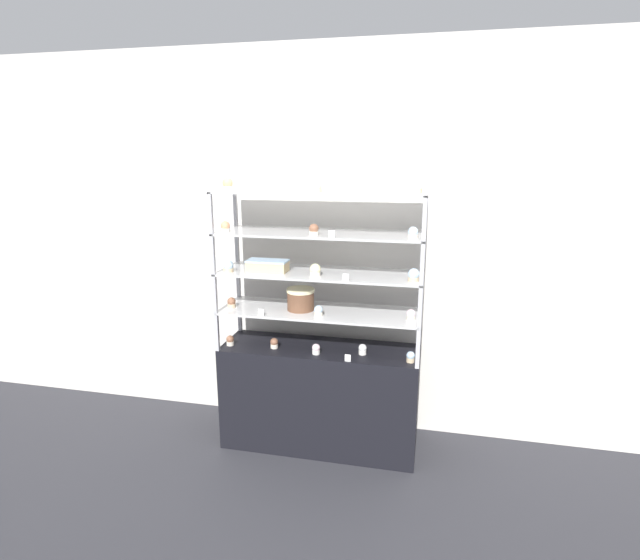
% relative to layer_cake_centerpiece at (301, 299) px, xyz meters
% --- Properties ---
extents(ground_plane, '(20.00, 20.00, 0.00)m').
position_rel_layer_cake_centerpiece_xyz_m(ground_plane, '(0.12, 0.01, -1.01)').
color(ground_plane, '#2D2D33').
extents(back_wall, '(8.00, 0.05, 2.60)m').
position_rel_layer_cake_centerpiece_xyz_m(back_wall, '(0.12, 0.36, 0.29)').
color(back_wall, silver).
rests_on(back_wall, ground_plane).
extents(display_base, '(1.27, 0.41, 0.69)m').
position_rel_layer_cake_centerpiece_xyz_m(display_base, '(0.12, 0.01, -0.67)').
color(display_base, black).
rests_on(display_base, ground_plane).
extents(display_riser_lower, '(1.27, 0.41, 0.25)m').
position_rel_layer_cake_centerpiece_xyz_m(display_riser_lower, '(0.12, 0.01, -0.09)').
color(display_riser_lower, '#B7B7BC').
rests_on(display_riser_lower, display_base).
extents(display_riser_middle, '(1.27, 0.41, 0.25)m').
position_rel_layer_cake_centerpiece_xyz_m(display_riser_middle, '(0.12, 0.01, 0.16)').
color(display_riser_middle, '#B7B7BC').
rests_on(display_riser_middle, display_riser_lower).
extents(display_riser_upper, '(1.27, 0.41, 0.25)m').
position_rel_layer_cake_centerpiece_xyz_m(display_riser_upper, '(0.12, 0.01, 0.41)').
color(display_riser_upper, '#B7B7BC').
rests_on(display_riser_upper, display_riser_middle).
extents(display_riser_top, '(1.27, 0.41, 0.25)m').
position_rel_layer_cake_centerpiece_xyz_m(display_riser_top, '(0.12, 0.01, 0.66)').
color(display_riser_top, '#B7B7BC').
rests_on(display_riser_top, display_riser_upper).
extents(layer_cake_centerpiece, '(0.18, 0.18, 0.14)m').
position_rel_layer_cake_centerpiece_xyz_m(layer_cake_centerpiece, '(0.00, 0.00, 0.00)').
color(layer_cake_centerpiece, brown).
rests_on(layer_cake_centerpiece, display_riser_lower).
extents(sheet_cake_frosted, '(0.25, 0.13, 0.07)m').
position_rel_layer_cake_centerpiece_xyz_m(sheet_cake_frosted, '(-0.20, -0.04, 0.22)').
color(sheet_cake_frosted, '#DBBC84').
rests_on(sheet_cake_frosted, display_riser_middle).
extents(cupcake_0, '(0.05, 0.05, 0.07)m').
position_rel_layer_cake_centerpiece_xyz_m(cupcake_0, '(-0.46, -0.08, -0.29)').
color(cupcake_0, beige).
rests_on(cupcake_0, display_base).
extents(cupcake_1, '(0.05, 0.05, 0.07)m').
position_rel_layer_cake_centerpiece_xyz_m(cupcake_1, '(-0.16, -0.06, -0.29)').
color(cupcake_1, beige).
rests_on(cupcake_1, display_base).
extents(cupcake_2, '(0.05, 0.05, 0.07)m').
position_rel_layer_cake_centerpiece_xyz_m(cupcake_2, '(0.12, -0.10, -0.29)').
color(cupcake_2, white).
rests_on(cupcake_2, display_base).
extents(cupcake_3, '(0.05, 0.05, 0.07)m').
position_rel_layer_cake_centerpiece_xyz_m(cupcake_3, '(0.41, -0.04, -0.29)').
color(cupcake_3, white).
rests_on(cupcake_3, display_base).
extents(cupcake_4, '(0.05, 0.05, 0.07)m').
position_rel_layer_cake_centerpiece_xyz_m(cupcake_4, '(0.70, -0.10, -0.29)').
color(cupcake_4, '#CCB28C').
rests_on(cupcake_4, display_base).
extents(price_tag_0, '(0.04, 0.00, 0.04)m').
position_rel_layer_cake_centerpiece_xyz_m(price_tag_0, '(0.34, -0.17, -0.30)').
color(price_tag_0, white).
rests_on(price_tag_0, display_base).
extents(cupcake_5, '(0.05, 0.05, 0.07)m').
position_rel_layer_cake_centerpiece_xyz_m(cupcake_5, '(-0.45, -0.04, -0.04)').
color(cupcake_5, '#CCB28C').
rests_on(cupcake_5, display_riser_lower).
extents(cupcake_6, '(0.05, 0.05, 0.07)m').
position_rel_layer_cake_centerpiece_xyz_m(cupcake_6, '(0.14, -0.09, -0.04)').
color(cupcake_6, beige).
rests_on(cupcake_6, display_riser_lower).
extents(cupcake_7, '(0.05, 0.05, 0.07)m').
position_rel_layer_cake_centerpiece_xyz_m(cupcake_7, '(0.69, -0.05, -0.04)').
color(cupcake_7, beige).
rests_on(cupcake_7, display_riser_lower).
extents(price_tag_1, '(0.04, 0.00, 0.04)m').
position_rel_layer_cake_centerpiece_xyz_m(price_tag_1, '(-0.21, -0.17, -0.05)').
color(price_tag_1, white).
rests_on(price_tag_1, display_riser_lower).
extents(cupcake_8, '(0.07, 0.07, 0.08)m').
position_rel_layer_cake_centerpiece_xyz_m(cupcake_8, '(-0.44, -0.10, 0.21)').
color(cupcake_8, '#CCB28C').
rests_on(cupcake_8, display_riser_middle).
extents(cupcake_9, '(0.07, 0.07, 0.08)m').
position_rel_layer_cake_centerpiece_xyz_m(cupcake_9, '(0.12, -0.09, 0.21)').
color(cupcake_9, beige).
rests_on(cupcake_9, display_riser_middle).
extents(cupcake_10, '(0.07, 0.07, 0.08)m').
position_rel_layer_cake_centerpiece_xyz_m(cupcake_10, '(0.70, -0.09, 0.21)').
color(cupcake_10, '#CCB28C').
rests_on(cupcake_10, display_riser_middle).
extents(price_tag_2, '(0.04, 0.00, 0.04)m').
position_rel_layer_cake_centerpiece_xyz_m(price_tag_2, '(0.32, -0.17, 0.20)').
color(price_tag_2, white).
rests_on(price_tag_2, display_riser_middle).
extents(cupcake_11, '(0.06, 0.06, 0.07)m').
position_rel_layer_cake_centerpiece_xyz_m(cupcake_11, '(-0.45, -0.09, 0.46)').
color(cupcake_11, white).
rests_on(cupcake_11, display_riser_upper).
extents(cupcake_12, '(0.06, 0.06, 0.07)m').
position_rel_layer_cake_centerpiece_xyz_m(cupcake_12, '(0.11, -0.09, 0.46)').
color(cupcake_12, beige).
rests_on(cupcake_12, display_riser_upper).
extents(cupcake_13, '(0.06, 0.06, 0.07)m').
position_rel_layer_cake_centerpiece_xyz_m(cupcake_13, '(0.69, -0.09, 0.46)').
color(cupcake_13, beige).
rests_on(cupcake_13, display_riser_upper).
extents(price_tag_3, '(0.04, 0.00, 0.04)m').
position_rel_layer_cake_centerpiece_xyz_m(price_tag_3, '(0.23, -0.17, 0.45)').
color(price_tag_3, white).
rests_on(price_tag_3, display_riser_upper).
extents(cupcake_14, '(0.06, 0.06, 0.08)m').
position_rel_layer_cake_centerpiece_xyz_m(cupcake_14, '(-0.44, -0.04, 0.71)').
color(cupcake_14, beige).
rests_on(cupcake_14, display_riser_top).
extents(cupcake_15, '(0.06, 0.06, 0.08)m').
position_rel_layer_cake_centerpiece_xyz_m(cupcake_15, '(0.12, -0.08, 0.71)').
color(cupcake_15, '#CCB28C').
rests_on(cupcake_15, display_riser_top).
extents(cupcake_16, '(0.06, 0.06, 0.08)m').
position_rel_layer_cake_centerpiece_xyz_m(cupcake_16, '(0.69, -0.04, 0.71)').
color(cupcake_16, '#CCB28C').
rests_on(cupcake_16, display_riser_top).
extents(price_tag_4, '(0.04, 0.00, 0.04)m').
position_rel_layer_cake_centerpiece_xyz_m(price_tag_4, '(0.38, -0.17, 0.70)').
color(price_tag_4, white).
rests_on(price_tag_4, display_riser_top).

